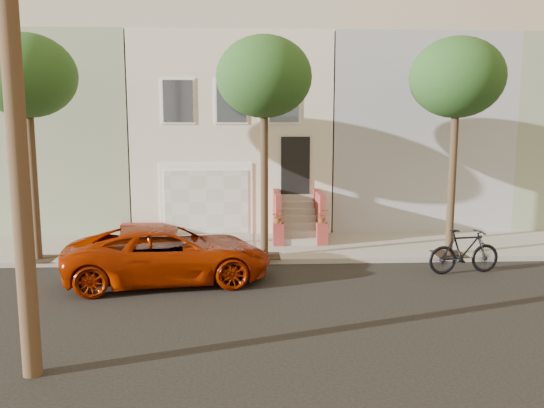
{
  "coord_description": "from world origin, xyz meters",
  "views": [
    {
      "loc": [
        0.44,
        -11.66,
        4.02
      ],
      "look_at": [
        1.18,
        3.0,
        1.83
      ],
      "focal_mm": 35.98,
      "sensor_mm": 36.0,
      "label": 1
    }
  ],
  "objects": [
    {
      "name": "ground",
      "position": [
        0.0,
        0.0,
        0.0
      ],
      "size": [
        90.0,
        90.0,
        0.0
      ],
      "primitive_type": "plane",
      "color": "black",
      "rests_on": "ground"
    },
    {
      "name": "sidewalk",
      "position": [
        0.0,
        5.35,
        0.07
      ],
      "size": [
        40.0,
        3.7,
        0.15
      ],
      "primitive_type": "cube",
      "color": "gray",
      "rests_on": "ground"
    },
    {
      "name": "house_row",
      "position": [
        0.0,
        11.19,
        3.64
      ],
      "size": [
        33.1,
        11.7,
        7.0
      ],
      "color": "silver",
      "rests_on": "sidewalk"
    },
    {
      "name": "tree_left",
      "position": [
        -5.5,
        3.9,
        5.26
      ],
      "size": [
        2.7,
        2.57,
        6.3
      ],
      "color": "#2D2116",
      "rests_on": "sidewalk"
    },
    {
      "name": "tree_mid",
      "position": [
        1.0,
        3.9,
        5.26
      ],
      "size": [
        2.7,
        2.57,
        6.3
      ],
      "color": "#2D2116",
      "rests_on": "sidewalk"
    },
    {
      "name": "tree_right",
      "position": [
        6.5,
        3.9,
        5.26
      ],
      "size": [
        2.7,
        2.57,
        6.3
      ],
      "color": "#2D2116",
      "rests_on": "sidewalk"
    },
    {
      "name": "pickup_truck",
      "position": [
        -1.5,
        1.96,
        0.72
      ],
      "size": [
        5.44,
        3.11,
        1.43
      ],
      "primitive_type": "imported",
      "rotation": [
        0.0,
        0.0,
        1.72
      ],
      "color": "#901F00",
      "rests_on": "ground"
    },
    {
      "name": "motorcycle",
      "position": [
        6.31,
        2.32,
        0.61
      ],
      "size": [
        2.07,
        0.83,
        1.21
      ],
      "primitive_type": "imported",
      "rotation": [
        0.0,
        0.0,
        1.7
      ],
      "color": "black",
      "rests_on": "ground"
    }
  ]
}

